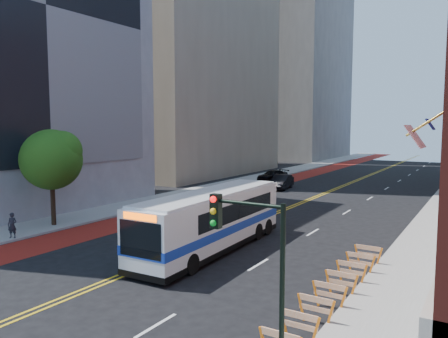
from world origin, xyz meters
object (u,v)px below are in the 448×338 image
car_b (281,182)px  pedestrian (12,225)px  street_tree (52,157)px  car_a (240,190)px  car_c (272,175)px  traffic_signal (251,254)px  transit_bus (213,219)px

car_b → pedestrian: 29.45m
street_tree → car_a: (4.69, 18.21, -4.27)m
car_c → pedestrian: 35.38m
street_tree → car_c: (1.94, 31.64, -4.24)m
street_tree → traffic_signal: bearing=-24.8°
transit_bus → car_b: transit_bus is taller
car_a → car_c: size_ratio=0.81×
traffic_signal → transit_bus: bearing=127.3°
traffic_signal → car_b: (-14.64, 34.83, -2.92)m
transit_bus → traffic_signal: bearing=-54.7°
car_a → pedestrian: bearing=-106.5°
street_tree → car_b: 26.30m
traffic_signal → transit_bus: traffic_signal is taller
traffic_signal → street_tree: bearing=155.2°
traffic_signal → car_a: 32.18m
car_a → pedestrian: (-3.85, -21.93, 0.30)m
street_tree → traffic_signal: size_ratio=1.32×
traffic_signal → car_c: 45.35m
transit_bus → pedestrian: 12.72m
street_tree → pedestrian: size_ratio=4.25×
street_tree → traffic_signal: 22.79m
car_b → car_c: size_ratio=1.05×
transit_bus → car_a: 18.99m
street_tree → pedestrian: bearing=-77.2°
car_a → transit_bus: bearing=-71.8°
street_tree → transit_bus: size_ratio=0.54×
traffic_signal → pedestrian: (-19.81, 5.83, -2.78)m
car_a → car_c: car_c is taller
traffic_signal → car_a: size_ratio=1.36×
street_tree → car_c: street_tree is taller
car_b → traffic_signal: bearing=-74.9°
street_tree → pedestrian: 5.51m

